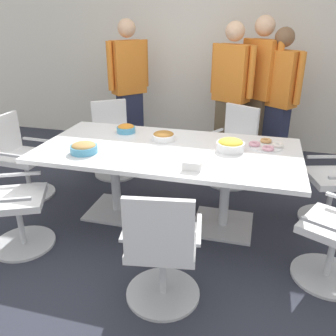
% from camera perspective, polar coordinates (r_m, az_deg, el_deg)
% --- Properties ---
extents(ground_plane, '(10.00, 10.00, 0.01)m').
position_cam_1_polar(ground_plane, '(3.63, 0.00, -8.05)').
color(ground_plane, '#2D303D').
extents(back_wall, '(8.00, 0.10, 2.80)m').
position_cam_1_polar(back_wall, '(5.47, 6.86, 18.18)').
color(back_wall, white).
rests_on(back_wall, ground).
extents(conference_table, '(2.40, 1.20, 0.75)m').
position_cam_1_polar(conference_table, '(3.35, 0.00, 1.18)').
color(conference_table, white).
rests_on(conference_table, ground).
extents(office_chair_0, '(0.62, 0.62, 0.91)m').
position_cam_1_polar(office_chair_0, '(2.48, -1.01, -13.54)').
color(office_chair_0, silver).
rests_on(office_chair_0, ground).
extents(office_chair_3, '(0.73, 0.73, 0.91)m').
position_cam_1_polar(office_chair_3, '(4.32, 10.31, 2.93)').
color(office_chair_3, silver).
rests_on(office_chair_3, ground).
extents(office_chair_4, '(0.75, 0.75, 0.91)m').
position_cam_1_polar(office_chair_4, '(4.53, -8.74, 4.05)').
color(office_chair_4, silver).
rests_on(office_chair_4, ground).
extents(office_chair_5, '(0.57, 0.57, 0.91)m').
position_cam_1_polar(office_chair_5, '(4.23, -22.49, 1.04)').
color(office_chair_5, silver).
rests_on(office_chair_5, ground).
extents(office_chair_6, '(0.72, 0.72, 0.91)m').
position_cam_1_polar(office_chair_6, '(3.31, -23.98, -5.47)').
color(office_chair_6, silver).
rests_on(office_chair_6, ground).
extents(person_standing_0, '(0.47, 0.51, 1.84)m').
position_cam_1_polar(person_standing_0, '(5.06, -6.26, 12.86)').
color(person_standing_0, '#232842').
rests_on(person_standing_0, ground).
extents(person_standing_1, '(0.58, 0.39, 1.82)m').
position_cam_1_polar(person_standing_1, '(4.69, 10.03, 11.62)').
color(person_standing_1, brown).
rests_on(person_standing_1, ground).
extents(person_standing_2, '(0.53, 0.44, 1.89)m').
position_cam_1_polar(person_standing_2, '(4.79, 14.31, 11.98)').
color(person_standing_2, brown).
rests_on(person_standing_2, ground).
extents(person_standing_3, '(0.54, 0.43, 1.76)m').
position_cam_1_polar(person_standing_3, '(4.70, 17.11, 10.51)').
color(person_standing_3, '#232842').
rests_on(person_standing_3, ground).
extents(snack_bowl_cookies, '(0.24, 0.24, 0.10)m').
position_cam_1_polar(snack_bowl_cookies, '(3.27, -13.36, 3.19)').
color(snack_bowl_cookies, '#4C9EC6').
rests_on(snack_bowl_cookies, conference_table).
extents(snack_bowl_pretzels, '(0.23, 0.23, 0.09)m').
position_cam_1_polar(snack_bowl_pretzels, '(3.50, -0.72, 5.16)').
color(snack_bowl_pretzels, white).
rests_on(snack_bowl_pretzels, conference_table).
extents(snack_bowl_chips_yellow, '(0.26, 0.26, 0.11)m').
position_cam_1_polar(snack_bowl_chips_yellow, '(3.28, 9.99, 3.70)').
color(snack_bowl_chips_yellow, white).
rests_on(snack_bowl_chips_yellow, conference_table).
extents(snack_bowl_chips_orange, '(0.19, 0.19, 0.09)m').
position_cam_1_polar(snack_bowl_chips_orange, '(3.77, -6.75, 6.33)').
color(snack_bowl_chips_orange, '#4C9EC6').
rests_on(snack_bowl_chips_orange, conference_table).
extents(donut_platter, '(0.32, 0.32, 0.04)m').
position_cam_1_polar(donut_platter, '(3.45, 15.47, 3.54)').
color(donut_platter, white).
rests_on(donut_platter, conference_table).
extents(napkin_pile, '(0.15, 0.15, 0.07)m').
position_cam_1_polar(napkin_pile, '(2.87, 4.03, 0.66)').
color(napkin_pile, white).
rests_on(napkin_pile, conference_table).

